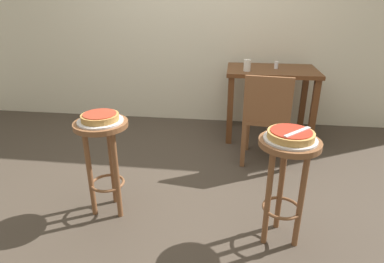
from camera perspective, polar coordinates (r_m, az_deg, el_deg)
ground_plane at (r=2.71m, az=-2.67°, el=-9.54°), size 6.00×6.00×0.00m
stool_foreground at (r=1.99m, az=16.40°, el=-6.46°), size 0.35×0.35×0.69m
serving_plate_foreground at (r=1.91m, az=17.03°, el=-1.30°), size 0.30×0.30×0.01m
pizza_foreground at (r=1.90m, az=17.13°, el=-0.52°), size 0.26×0.26×0.05m
stool_middle at (r=2.25m, az=-15.41°, el=-2.86°), size 0.35×0.35×0.69m
serving_plate_middle at (r=2.18m, az=-15.93°, el=1.81°), size 0.30×0.30×0.01m
pizza_middle at (r=2.17m, az=-16.01°, el=2.51°), size 0.24×0.24×0.05m
dining_table at (r=3.56m, az=13.81°, el=8.61°), size 0.93×0.63×0.76m
cup_near_edge at (r=3.35m, az=9.77°, el=11.49°), size 0.07×0.07×0.12m
condiment_shaker at (r=3.54m, az=14.71°, el=11.33°), size 0.04×0.04×0.08m
wooden_chair at (r=2.95m, az=13.10°, el=2.67°), size 0.45×0.45×0.85m
pizza_server_knife at (r=1.88m, az=18.21°, el=-0.05°), size 0.17×0.17×0.01m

